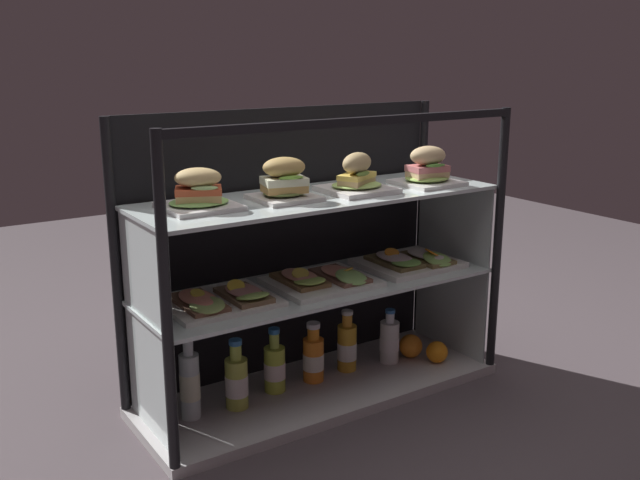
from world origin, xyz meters
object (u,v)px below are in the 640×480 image
juice_bottle_back_center (347,346)px  plated_roll_sandwich_far_right (199,193)px  juice_bottle_near_post (314,357)px  open_sandwich_tray_far_left (220,299)px  orange_fruit_beside_bottles (437,352)px  juice_bottle_front_second (389,341)px  juice_bottle_front_right_end (275,367)px  plated_roll_sandwich_right_of_center (284,182)px  orange_fruit_near_left_post (411,346)px  juice_bottle_front_fourth (237,381)px  juice_bottle_front_middle (190,384)px  plated_roll_sandwich_mid_right (427,170)px  open_sandwich_tray_near_right_corner (321,279)px  plated_roll_sandwich_near_right_corner (357,178)px  open_sandwich_tray_right_of_center (410,261)px

juice_bottle_back_center → plated_roll_sandwich_far_right: bearing=-176.7°
plated_roll_sandwich_far_right → juice_bottle_near_post: plated_roll_sandwich_far_right is taller
open_sandwich_tray_far_left → orange_fruit_beside_bottles: 0.84m
juice_bottle_front_second → orange_fruit_beside_bottles: (0.13, -0.09, -0.04)m
juice_bottle_front_right_end → juice_bottle_front_second: size_ratio=1.10×
juice_bottle_back_center → orange_fruit_beside_bottles: size_ratio=2.79×
plated_roll_sandwich_right_of_center → orange_fruit_beside_bottles: size_ratio=2.35×
orange_fruit_near_left_post → orange_fruit_beside_bottles: bearing=-60.6°
orange_fruit_beside_bottles → juice_bottle_near_post: bearing=164.7°
juice_bottle_front_fourth → juice_bottle_front_right_end: 0.15m
juice_bottle_front_middle → juice_bottle_front_right_end: bearing=2.7°
plated_roll_sandwich_right_of_center → orange_fruit_near_left_post: bearing=1.4°
juice_bottle_front_fourth → plated_roll_sandwich_right_of_center: bearing=-6.4°
juice_bottle_front_second → juice_bottle_near_post: bearing=175.7°
open_sandwich_tray_far_left → juice_bottle_front_middle: 0.27m
plated_roll_sandwich_mid_right → open_sandwich_tray_near_right_corner: plated_roll_sandwich_mid_right is taller
juice_bottle_near_post → plated_roll_sandwich_mid_right: bearing=-12.9°
plated_roll_sandwich_mid_right → orange_fruit_beside_bottles: bearing=-32.0°
open_sandwich_tray_near_right_corner → plated_roll_sandwich_near_right_corner: bearing=-5.3°
open_sandwich_tray_near_right_corner → juice_bottle_near_post: 0.28m
plated_roll_sandwich_far_right → plated_roll_sandwich_right_of_center: plated_roll_sandwich_right_of_center is taller
plated_roll_sandwich_far_right → juice_bottle_front_second: size_ratio=1.03×
juice_bottle_front_middle → juice_bottle_back_center: (0.57, 0.02, -0.02)m
open_sandwich_tray_near_right_corner → orange_fruit_beside_bottles: open_sandwich_tray_near_right_corner is taller
juice_bottle_back_center → orange_fruit_near_left_post: juice_bottle_back_center is taller
plated_roll_sandwich_right_of_center → juice_bottle_back_center: 0.65m
juice_bottle_front_fourth → juice_bottle_near_post: size_ratio=1.09×
open_sandwich_tray_far_left → open_sandwich_tray_right_of_center: (0.69, -0.01, 0.00)m
juice_bottle_front_second → orange_fruit_beside_bottles: size_ratio=2.54×
open_sandwich_tray_right_of_center → orange_fruit_near_left_post: bearing=30.0°
plated_roll_sandwich_far_right → open_sandwich_tray_near_right_corner: (0.38, -0.03, -0.30)m
plated_roll_sandwich_mid_right → juice_bottle_front_right_end: 0.79m
open_sandwich_tray_right_of_center → orange_fruit_beside_bottles: open_sandwich_tray_right_of_center is taller
open_sandwich_tray_right_of_center → orange_fruit_beside_bottles: bearing=-39.5°
plated_roll_sandwich_far_right → juice_bottle_near_post: (0.39, 0.02, -0.58)m
plated_roll_sandwich_near_right_corner → juice_bottle_back_center: size_ratio=0.95×
plated_roll_sandwich_right_of_center → orange_fruit_near_left_post: plated_roll_sandwich_right_of_center is taller
plated_roll_sandwich_mid_right → juice_bottle_front_right_end: plated_roll_sandwich_mid_right is taller
plated_roll_sandwich_far_right → open_sandwich_tray_right_of_center: plated_roll_sandwich_far_right is taller
open_sandwich_tray_far_left → juice_bottle_back_center: (0.48, 0.05, -0.28)m
plated_roll_sandwich_far_right → orange_fruit_near_left_post: size_ratio=2.39×
open_sandwich_tray_right_of_center → juice_bottle_front_fourth: size_ratio=1.44×
juice_bottle_near_post → juice_bottle_front_second: (0.29, -0.02, -0.00)m
plated_roll_sandwich_mid_right → juice_bottle_front_fourth: (-0.67, 0.06, -0.58)m
juice_bottle_front_middle → orange_fruit_beside_bottles: bearing=-7.1°
plated_roll_sandwich_near_right_corner → juice_bottle_front_right_end: 0.64m
juice_bottle_front_middle → orange_fruit_near_left_post: size_ratio=3.12×
open_sandwich_tray_right_of_center → orange_fruit_beside_bottles: (0.08, -0.06, -0.32)m
juice_bottle_near_post → orange_fruit_near_left_post: 0.38m
juice_bottle_front_middle → juice_bottle_front_second: size_ratio=1.35×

